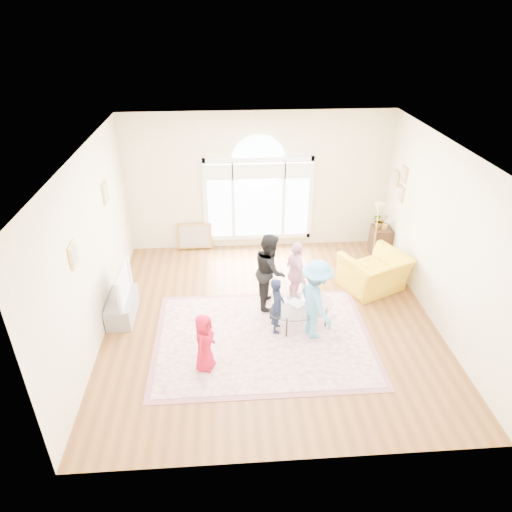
{
  "coord_description": "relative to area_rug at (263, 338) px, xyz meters",
  "views": [
    {
      "loc": [
        -0.75,
        -6.82,
        5.2
      ],
      "look_at": [
        -0.24,
        0.3,
        1.2
      ],
      "focal_mm": 32.0,
      "sensor_mm": 36.0,
      "label": 1
    }
  ],
  "objects": [
    {
      "name": "side_cabinet",
      "position": [
        2.96,
        2.86,
        0.34
      ],
      "size": [
        0.4,
        0.5,
        0.7
      ],
      "primitive_type": "cube",
      "color": "black",
      "rests_on": "ground"
    },
    {
      "name": "child_blue",
      "position": [
        0.9,
        0.04,
        0.75
      ],
      "size": [
        0.8,
        1.07,
        1.48
      ],
      "primitive_type": "imported",
      "rotation": [
        0.0,
        0.0,
        1.85
      ],
      "color": "#55A0D1",
      "rests_on": "area_rug"
    },
    {
      "name": "floor_lamp",
      "position": [
        2.64,
        2.38,
        1.27
      ],
      "size": [
        0.26,
        0.26,
        1.51
      ],
      "color": "black",
      "rests_on": "ground"
    },
    {
      "name": "child_pink",
      "position": [
        0.71,
        1.05,
        0.67
      ],
      "size": [
        0.5,
        0.83,
        1.31
      ],
      "primitive_type": "imported",
      "rotation": [
        0.0,
        0.0,
        1.82
      ],
      "color": "#F8AECB",
      "rests_on": "area_rug"
    },
    {
      "name": "child_navy",
      "position": [
        0.26,
        0.23,
        0.54
      ],
      "size": [
        0.29,
        0.41,
        1.06
      ],
      "primitive_type": "imported",
      "rotation": [
        0.0,
        0.0,
        1.46
      ],
      "color": "#141C34",
      "rests_on": "area_rug"
    },
    {
      "name": "child_red",
      "position": [
        -0.99,
        -0.65,
        0.51
      ],
      "size": [
        0.47,
        0.57,
        1.01
      ],
      "primitive_type": "imported",
      "rotation": [
        0.0,
        0.0,
        1.22
      ],
      "color": "#B50F2B",
      "rests_on": "area_rug"
    },
    {
      "name": "armchair",
      "position": [
        2.38,
        1.45,
        0.37
      ],
      "size": [
        1.5,
        1.43,
        0.77
      ],
      "primitive_type": "imported",
      "rotation": [
        0.0,
        0.0,
        3.57
      ],
      "color": "yellow",
      "rests_on": "ground"
    },
    {
      "name": "area_rug",
      "position": [
        0.0,
        0.0,
        0.0
      ],
      "size": [
        3.6,
        2.6,
        0.02
      ],
      "primitive_type": "cube",
      "color": "beige",
      "rests_on": "ground"
    },
    {
      "name": "television",
      "position": [
        -2.57,
        0.85,
        0.71
      ],
      "size": [
        0.17,
        1.06,
        0.61
      ],
      "color": "black",
      "rests_on": "tv_console"
    },
    {
      "name": "potted_plant",
      "position": [
        2.88,
        2.86,
        0.88
      ],
      "size": [
        0.36,
        0.32,
        0.37
      ],
      "primitive_type": "imported",
      "rotation": [
        0.0,
        0.0,
        0.08
      ],
      "color": "#33722D",
      "rests_on": "plant_pedestal"
    },
    {
      "name": "room_shell",
      "position": [
        0.19,
        3.38,
        1.56
      ],
      "size": [
        6.0,
        6.0,
        6.0
      ],
      "color": "beige",
      "rests_on": "ground"
    },
    {
      "name": "coffee_table",
      "position": [
        0.72,
        0.35,
        0.39
      ],
      "size": [
        1.41,
        1.13,
        0.54
      ],
      "rotation": [
        0.0,
        0.0,
        0.31
      ],
      "color": "silver",
      "rests_on": "ground"
    },
    {
      "name": "tv_console",
      "position": [
        -2.57,
        0.85,
        0.2
      ],
      "size": [
        0.45,
        1.0,
        0.42
      ],
      "primitive_type": "cube",
      "color": "gray",
      "rests_on": "ground"
    },
    {
      "name": "plant_pedestal",
      "position": [
        2.88,
        2.86,
        0.34
      ],
      "size": [
        0.2,
        0.2,
        0.7
      ],
      "primitive_type": "cylinder",
      "color": "white",
      "rests_on": "ground"
    },
    {
      "name": "child_black",
      "position": [
        0.21,
        1.05,
        0.76
      ],
      "size": [
        0.58,
        0.74,
        1.5
      ],
      "primitive_type": "imported",
      "rotation": [
        0.0,
        0.0,
        1.55
      ],
      "color": "black",
      "rests_on": "area_rug"
    },
    {
      "name": "rug_border",
      "position": [
        0.0,
        0.0,
        -0.0
      ],
      "size": [
        3.8,
        2.8,
        0.01
      ],
      "primitive_type": "cube",
      "color": "#965A60",
      "rests_on": "ground"
    },
    {
      "name": "leaning_picture",
      "position": [
        -1.34,
        3.45,
        -0.01
      ],
      "size": [
        0.8,
        0.14,
        0.62
      ],
      "primitive_type": "cube",
      "rotation": [
        -0.14,
        0.0,
        0.0
      ],
      "color": "tan",
      "rests_on": "ground"
    },
    {
      "name": "ground",
      "position": [
        0.18,
        0.55,
        -0.01
      ],
      "size": [
        6.0,
        6.0,
        0.0
      ],
      "primitive_type": "plane",
      "color": "brown",
      "rests_on": "ground"
    }
  ]
}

